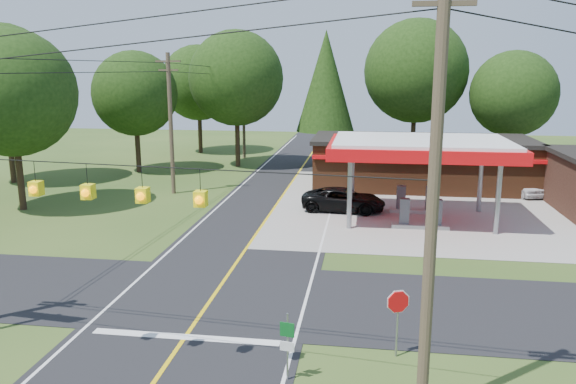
# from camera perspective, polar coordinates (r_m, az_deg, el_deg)

# --- Properties ---
(ground) EXTENTS (120.00, 120.00, 0.00)m
(ground) POSITION_cam_1_polar(r_m,az_deg,el_deg) (23.00, -7.55, -10.43)
(ground) COLOR #2C4A1A
(ground) RESTS_ON ground
(main_highway) EXTENTS (8.00, 120.00, 0.02)m
(main_highway) POSITION_cam_1_polar(r_m,az_deg,el_deg) (23.00, -7.55, -10.40)
(main_highway) COLOR black
(main_highway) RESTS_ON ground
(cross_road) EXTENTS (70.00, 7.00, 0.02)m
(cross_road) POSITION_cam_1_polar(r_m,az_deg,el_deg) (23.00, -7.55, -10.39)
(cross_road) COLOR black
(cross_road) RESTS_ON ground
(lane_center_yellow) EXTENTS (0.15, 110.00, 0.00)m
(lane_center_yellow) POSITION_cam_1_polar(r_m,az_deg,el_deg) (22.99, -7.55, -10.37)
(lane_center_yellow) COLOR yellow
(lane_center_yellow) RESTS_ON main_highway
(gas_canopy) EXTENTS (10.60, 7.40, 4.88)m
(gas_canopy) POSITION_cam_1_polar(r_m,az_deg,el_deg) (33.84, 13.33, 4.23)
(gas_canopy) COLOR gray
(gas_canopy) RESTS_ON ground
(convenience_store) EXTENTS (16.40, 7.55, 3.80)m
(convenience_store) POSITION_cam_1_polar(r_m,az_deg,el_deg) (44.11, 13.37, 2.98)
(convenience_store) COLOR #593019
(convenience_store) RESTS_ON ground
(utility_pole_near_right) EXTENTS (1.80, 0.30, 11.50)m
(utility_pole_near_right) POSITION_cam_1_polar(r_m,az_deg,el_deg) (13.78, 14.54, -0.25)
(utility_pole_near_right) COLOR #473828
(utility_pole_near_right) RESTS_ON ground
(utility_pole_far_left) EXTENTS (1.80, 0.30, 10.00)m
(utility_pole_far_left) POSITION_cam_1_polar(r_m,az_deg,el_deg) (40.99, -11.83, 6.99)
(utility_pole_far_left) COLOR #473828
(utility_pole_far_left) RESTS_ON ground
(utility_pole_north) EXTENTS (0.30, 0.30, 9.50)m
(utility_pole_north) POSITION_cam_1_polar(r_m,az_deg,el_deg) (56.90, -4.53, 8.20)
(utility_pole_north) COLOR #473828
(utility_pole_north) RESTS_ON ground
(overhead_beacons) EXTENTS (17.04, 2.04, 1.03)m
(overhead_beacons) POSITION_cam_1_polar(r_m,az_deg,el_deg) (16.18, -17.32, 2.33)
(overhead_beacons) COLOR black
(overhead_beacons) RESTS_ON ground
(treeline_backdrop) EXTENTS (70.27, 51.59, 13.30)m
(treeline_backdrop) POSITION_cam_1_polar(r_m,az_deg,el_deg) (44.70, 1.62, 10.61)
(treeline_backdrop) COLOR #332316
(treeline_backdrop) RESTS_ON ground
(suv_car) EXTENTS (5.67, 5.67, 1.46)m
(suv_car) POSITION_cam_1_polar(r_m,az_deg,el_deg) (35.85, 5.66, -0.80)
(suv_car) COLOR black
(suv_car) RESTS_ON ground
(sedan_car) EXTENTS (5.04, 5.04, 1.39)m
(sedan_car) POSITION_cam_1_polar(r_m,az_deg,el_deg) (43.61, 22.70, 0.61)
(sedan_car) COLOR white
(sedan_car) RESTS_ON ground
(octagonal_stop_sign) EXTENTS (0.74, 0.34, 2.24)m
(octagonal_stop_sign) POSITION_cam_1_polar(r_m,az_deg,el_deg) (18.05, 11.11, -11.43)
(octagonal_stop_sign) COLOR gray
(octagonal_stop_sign) RESTS_ON ground
(route_sign_post) EXTENTS (0.43, 0.12, 2.09)m
(route_sign_post) POSITION_cam_1_polar(r_m,az_deg,el_deg) (16.65, -0.08, -14.92)
(route_sign_post) COLOR gray
(route_sign_post) RESTS_ON ground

